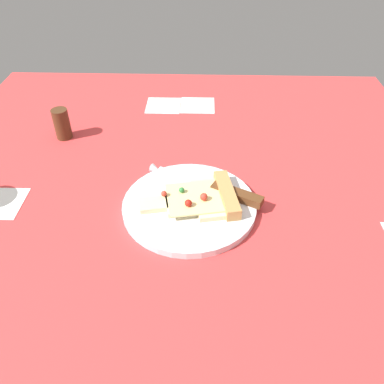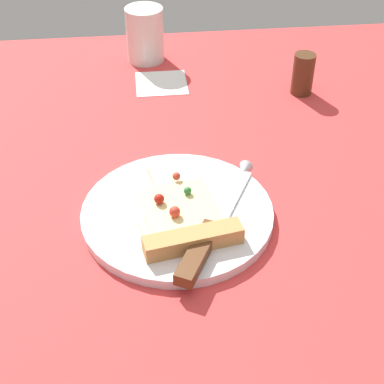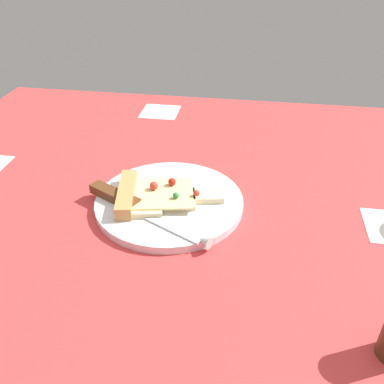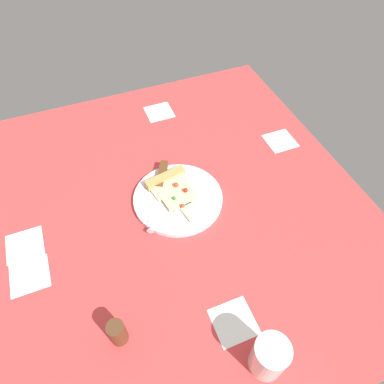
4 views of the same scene
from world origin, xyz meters
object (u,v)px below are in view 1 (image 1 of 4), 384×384
(plate, at_px, (189,206))
(pepper_shaker, at_px, (62,124))
(knife, at_px, (215,188))
(pizza_slice, at_px, (203,198))

(plate, distance_m, pepper_shaker, 0.39)
(plate, xyz_separation_m, knife, (0.04, -0.05, 0.01))
(pizza_slice, bearing_deg, knife, -43.95)
(pizza_slice, xyz_separation_m, pepper_shaker, (0.24, 0.33, 0.01))
(plate, relative_size, knife, 1.11)
(pizza_slice, relative_size, pepper_shaker, 2.60)
(plate, height_order, pepper_shaker, pepper_shaker)
(plate, relative_size, pizza_slice, 1.33)
(pizza_slice, height_order, pepper_shaker, pepper_shaker)
(plate, distance_m, pizza_slice, 0.03)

